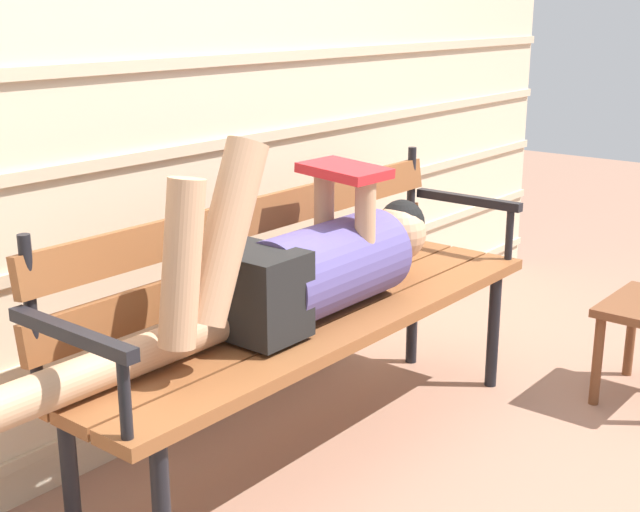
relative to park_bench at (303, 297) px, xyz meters
The scene contains 4 objects.
ground_plane 0.53m from the park_bench, 90.00° to the right, with size 12.00×12.00×0.00m, color #936B56.
house_siding 0.72m from the park_bench, 90.00° to the left, with size 4.69×0.08×2.16m.
park_bench is the anchor object (origin of this frame).
reclining_person 0.18m from the park_bench, 145.17° to the right, with size 1.73×0.27×0.59m.
Camera 1 is at (-1.95, -1.52, 1.39)m, focal length 48.71 mm.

